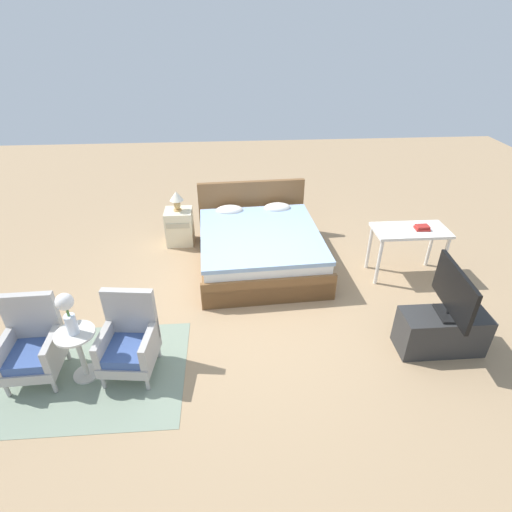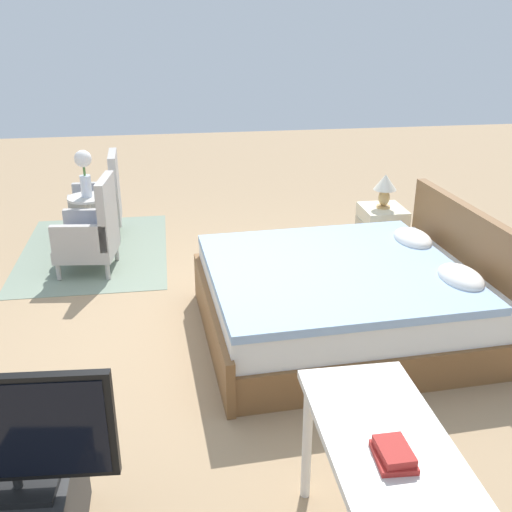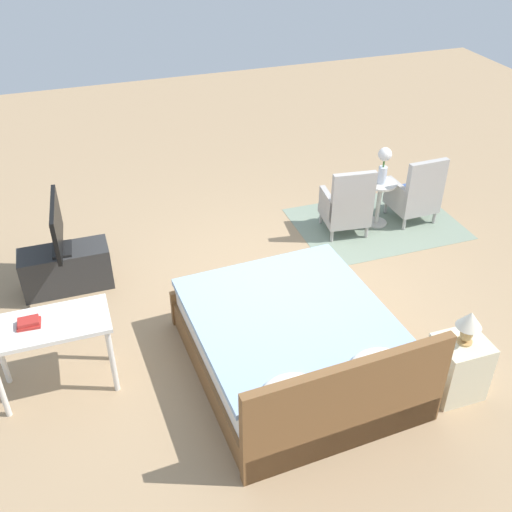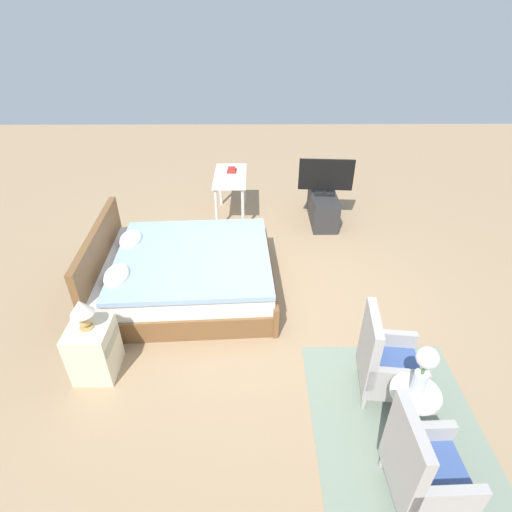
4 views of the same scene
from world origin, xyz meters
TOP-DOWN VIEW (x-y plane):
  - ground_plane at (0.00, 0.00)m, footprint 16.00×16.00m
  - floor_rug at (-1.86, -1.06)m, footprint 2.10×1.50m
  - bed at (0.17, 1.09)m, footprint 1.90×2.20m
  - armchair_by_window_left at (-2.35, -1.00)m, footprint 0.56×0.56m
  - armchair_by_window_right at (-1.36, -1.00)m, footprint 0.60×0.60m
  - side_table at (-1.86, -1.07)m, footprint 0.40×0.40m
  - flower_vase at (-1.86, -1.07)m, footprint 0.17×0.17m
  - nightstand at (-1.10, 1.80)m, footprint 0.44×0.41m
  - table_lamp at (-1.10, 1.80)m, footprint 0.22×0.22m
  - tv_stand at (2.09, -0.94)m, footprint 0.96×0.40m
  - tv_flatscreen at (2.09, -0.94)m, footprint 0.22×0.87m
  - vanity_desk at (2.27, 0.59)m, footprint 1.04×0.52m
  - book_stack at (2.42, 0.57)m, footprint 0.20×0.16m

SIDE VIEW (x-z plane):
  - ground_plane at x=0.00m, z-range 0.00..0.00m
  - floor_rug at x=-1.86m, z-range 0.00..0.01m
  - tv_stand at x=2.09m, z-range 0.00..0.49m
  - nightstand at x=-1.10m, z-range 0.00..0.59m
  - bed at x=0.17m, z-range -0.18..0.78m
  - side_table at x=-1.86m, z-range 0.08..0.68m
  - armchair_by_window_left at x=-2.35m, z-range -0.08..0.84m
  - armchair_by_window_right at x=-1.36m, z-range -0.08..0.84m
  - vanity_desk at x=2.27m, z-range 0.26..1.02m
  - book_stack at x=2.42m, z-range 0.75..0.81m
  - tv_flatscreen at x=2.09m, z-range 0.51..1.09m
  - table_lamp at x=-1.10m, z-range 0.64..0.97m
  - flower_vase at x=-1.86m, z-range 0.66..1.13m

